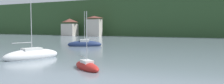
# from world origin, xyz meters

# --- Properties ---
(wooded_hillside) EXTENTS (352.00, 62.64, 31.25)m
(wooded_hillside) POSITION_xyz_m (-21.74, 144.37, 7.08)
(wooded_hillside) COLOR #2D4C28
(wooded_hillside) RESTS_ON ground_plane
(shore_building_west) EXTENTS (6.63, 5.01, 7.80)m
(shore_building_west) POSITION_xyz_m (-53.60, 103.44, 3.79)
(shore_building_west) COLOR beige
(shore_building_west) RESTS_ON ground_plane
(shore_building_westcentral) EXTENTS (6.69, 3.17, 8.73)m
(shore_building_westcentral) POSITION_xyz_m (-40.20, 102.56, 4.25)
(shore_building_westcentral) COLOR beige
(shore_building_westcentral) RESTS_ON ground_plane
(sailboat_mid_2) EXTENTS (4.40, 7.64, 11.56)m
(sailboat_mid_2) POSITION_xyz_m (-12.05, 37.87, 0.44)
(sailboat_mid_2) COLOR white
(sailboat_mid_2) RESTS_ON ground_plane
(sailboat_mid_5) EXTENTS (4.53, 3.77, 5.79)m
(sailboat_mid_5) POSITION_xyz_m (-1.83, 34.58, 0.26)
(sailboat_mid_5) COLOR red
(sailboat_mid_5) RESTS_ON ground_plane
(sailboat_far_6) EXTENTS (7.21, 5.49, 7.70)m
(sailboat_far_6) POSITION_xyz_m (-16.24, 56.99, 0.41)
(sailboat_far_6) COLOR navy
(sailboat_far_6) RESTS_ON ground_plane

